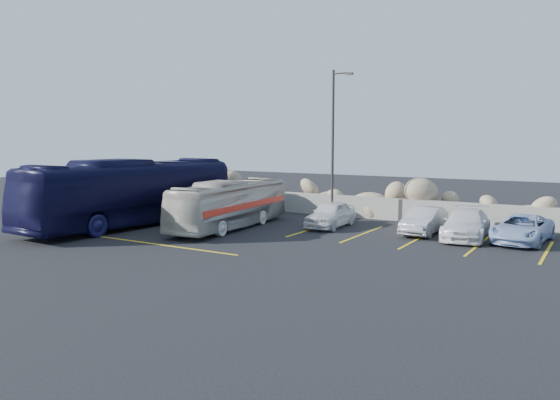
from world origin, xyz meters
The scene contains 11 objects.
ground centered at (0.00, 0.00, 0.00)m, with size 90.00×90.00×0.00m, color black.
seawall centered at (0.00, 12.00, 0.60)m, with size 60.00×0.40×1.20m, color gray.
riprap_pile centered at (0.00, 13.20, 1.30)m, with size 54.00×2.80×2.60m, color #978462, non-canonical shape.
parking_lines centered at (4.64, 5.57, 0.01)m, with size 18.16×9.36×0.01m.
lamppost centered at (2.56, 9.50, 4.30)m, with size 1.14×0.18×8.00m.
vintage_bus centered at (-1.10, 5.30, 1.19)m, with size 2.00×8.56×2.39m, color beige.
tour_coach centered at (-5.89, 3.33, 1.71)m, with size 2.87×12.27×3.42m, color #100F34.
car_a centered at (3.08, 8.13, 0.65)m, with size 1.54×3.83×1.31m, color white.
car_b centered at (7.71, 8.63, 0.62)m, with size 1.31×3.75×1.24m, color #ACADB1.
car_c centered at (9.67, 8.43, 0.64)m, with size 1.81×4.44×1.29m, color white.
car_d centered at (11.96, 8.68, 0.60)m, with size 1.98×4.29×1.19m, color #9AB3DB.
Camera 1 is at (15.03, -16.57, 4.48)m, focal length 35.00 mm.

